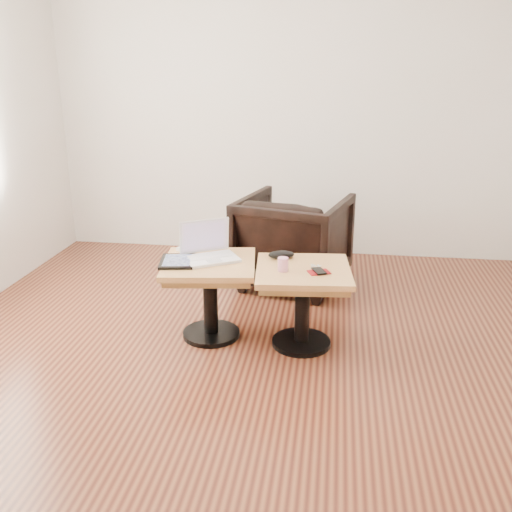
# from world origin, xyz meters

# --- Properties ---
(room_shell) EXTENTS (4.52, 4.52, 2.71)m
(room_shell) POSITION_xyz_m (0.00, 0.00, 1.35)
(room_shell) COLOR #431C13
(room_shell) RESTS_ON ground
(side_table_left) EXTENTS (0.64, 0.64, 0.52)m
(side_table_left) POSITION_xyz_m (-0.47, 0.41, 0.39)
(side_table_left) COLOR black
(side_table_left) RESTS_ON ground
(side_table_right) EXTENTS (0.62, 0.62, 0.52)m
(side_table_right) POSITION_xyz_m (0.12, 0.37, 0.39)
(side_table_right) COLOR black
(side_table_right) RESTS_ON ground
(laptop) EXTENTS (0.41, 0.39, 0.24)m
(laptop) POSITION_xyz_m (-0.48, 0.47, 0.56)
(laptop) COLOR white
(laptop) RESTS_ON side_table_left
(tablet) EXTENTS (0.25, 0.29, 0.02)m
(tablet) POSITION_xyz_m (-0.66, 0.36, 0.52)
(tablet) COLOR black
(tablet) RESTS_ON side_table_left
(charging_adapter) EXTENTS (0.04, 0.04, 0.02)m
(charging_adapter) POSITION_xyz_m (-0.71, 0.59, 0.53)
(charging_adapter) COLOR white
(charging_adapter) RESTS_ON side_table_left
(glasses_case) EXTENTS (0.18, 0.11, 0.05)m
(glasses_case) POSITION_xyz_m (-0.03, 0.53, 0.54)
(glasses_case) COLOR black
(glasses_case) RESTS_ON side_table_right
(striped_cup) EXTENTS (0.08, 0.08, 0.08)m
(striped_cup) POSITION_xyz_m (0.00, 0.31, 0.56)
(striped_cup) COLOR #D7377E
(striped_cup) RESTS_ON side_table_right
(earbuds_tangle) EXTENTS (0.07, 0.04, 0.01)m
(earbuds_tangle) POSITION_xyz_m (0.19, 0.41, 0.52)
(earbuds_tangle) COLOR white
(earbuds_tangle) RESTS_ON side_table_right
(phone_on_sleeve) EXTENTS (0.15, 0.13, 0.02)m
(phone_on_sleeve) POSITION_xyz_m (0.22, 0.31, 0.52)
(phone_on_sleeve) COLOR maroon
(phone_on_sleeve) RESTS_ON side_table_right
(armchair) EXTENTS (0.96, 0.98, 0.73)m
(armchair) POSITION_xyz_m (-0.02, 1.40, 0.36)
(armchair) COLOR black
(armchair) RESTS_ON ground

